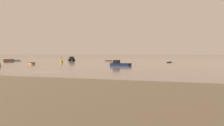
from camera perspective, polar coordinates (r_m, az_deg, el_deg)
ground_plane at (r=50.37m, az=-12.78°, el=-1.72°), size 800.00×800.00×0.00m
rowboat_moored_0 at (r=84.08m, az=-15.41°, el=-0.10°), size 4.30×3.92×0.69m
motorboat_moored_0 at (r=112.82m, az=-7.91°, el=0.60°), size 5.65×6.75×2.52m
rowboat_moored_1 at (r=113.68m, az=-18.23°, el=0.41°), size 2.43×4.00×0.60m
rowboat_moored_3 at (r=123.21m, az=-19.49°, el=0.54°), size 4.51×4.37×0.74m
motorboat_moored_4 at (r=70.45m, az=1.08°, el=-0.33°), size 5.87×2.71×2.15m
rowboat_moored_4 at (r=107.57m, az=-0.79°, el=0.42°), size 3.52×1.63×0.54m
rowboat_moored_6 at (r=103.67m, az=-19.55°, el=0.24°), size 2.88×3.80×0.58m
rowboat_moored_8 at (r=96.70m, az=11.12°, el=0.18°), size 1.79×3.26×0.49m
channel_buoy at (r=94.38m, az=-9.78°, el=0.34°), size 0.90×0.90×2.30m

